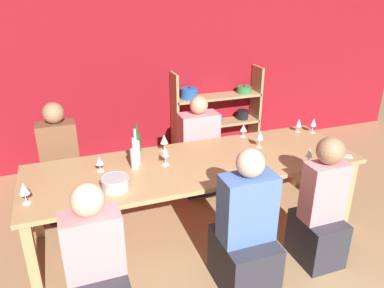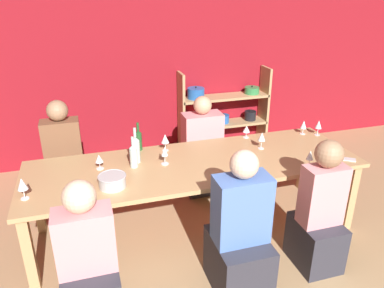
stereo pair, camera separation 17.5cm
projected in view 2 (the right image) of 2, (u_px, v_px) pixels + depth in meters
The scene contains 23 objects.
wall_back_red at pixel (143, 62), 4.99m from camera, with size 8.80×0.06×2.70m.
shelf_unit at pixel (220, 120), 5.43m from camera, with size 1.31×0.30×1.21m.
dining_table at pixel (195, 169), 3.57m from camera, with size 3.15×1.00×0.76m.
mixing_bowl at pixel (112, 181), 3.10m from camera, with size 0.24×0.24×0.11m.
wine_bottle_green at pixel (133, 155), 3.41m from camera, with size 0.07×0.07×0.30m.
wine_bottle_dark at pixel (138, 139), 3.77m from camera, with size 0.07×0.07×0.29m.
wine_bottle_amber at pixel (136, 149), 3.50m from camera, with size 0.08×0.08×0.35m.
wine_glass_empty_a at pixel (165, 152), 3.47m from camera, with size 0.07×0.07×0.17m.
wine_glass_white_a at pixel (319, 125), 4.14m from camera, with size 0.07×0.07×0.17m.
wine_glass_white_b at pixel (262, 137), 3.79m from camera, with size 0.08×0.08×0.18m.
wine_glass_white_c at pixel (22, 184), 2.90m from camera, with size 0.08×0.08×0.18m.
wine_glass_empty_b at pixel (99, 159), 3.39m from camera, with size 0.07×0.07×0.14m.
wine_glass_red_a at pixel (246, 129), 4.08m from camera, with size 0.08×0.08×0.14m.
wine_glass_red_b at pixel (310, 156), 3.38m from camera, with size 0.06×0.06×0.18m.
wine_glass_empty_c at pixel (254, 163), 3.30m from camera, with size 0.07×0.07×0.15m.
wine_glass_empty_d at pixel (165, 139), 3.75m from camera, with size 0.08×0.08×0.18m.
wine_glass_empty_e at pixel (304, 125), 4.17m from camera, with size 0.07×0.07×0.16m.
cell_phone at pixel (347, 159), 3.60m from camera, with size 0.16×0.14×0.01m.
person_near_a at pixel (240, 241), 2.94m from camera, with size 0.42×0.53×1.24m.
person_far_a at pixel (202, 155), 4.50m from camera, with size 0.46×0.57×1.15m.
person_near_b at pixel (89, 270), 2.69m from camera, with size 0.40×0.50×1.15m.
person_far_b at pixel (66, 170), 4.05m from camera, with size 0.38×0.48×1.24m.
person_near_c at pixel (319, 220), 3.20m from camera, with size 0.35×0.44×1.19m.
Camera 2 is at (-0.82, -1.16, 2.32)m, focal length 35.00 mm.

